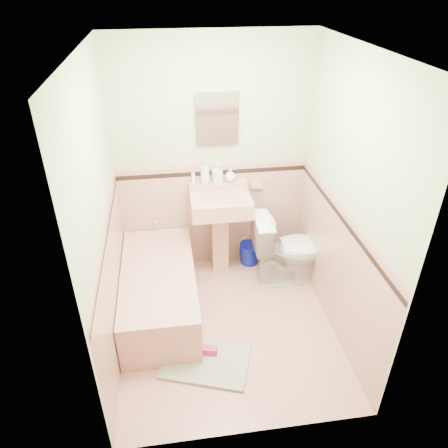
{
  "coord_description": "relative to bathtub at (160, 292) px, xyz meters",
  "views": [
    {
      "loc": [
        -0.46,
        -2.93,
        2.97
      ],
      "look_at": [
        0.0,
        0.25,
        1.0
      ],
      "focal_mm": 33.92,
      "sensor_mm": 36.0,
      "label": 1
    }
  ],
  "objects": [
    {
      "name": "floor",
      "position": [
        0.63,
        -0.33,
        -0.23
      ],
      "size": [
        2.2,
        2.2,
        0.0
      ],
      "primitive_type": "plane",
      "color": "tan",
      "rests_on": "ground"
    },
    {
      "name": "ceiling",
      "position": [
        0.63,
        -0.33,
        2.27
      ],
      "size": [
        2.2,
        2.2,
        0.0
      ],
      "primitive_type": "plane",
      "rotation": [
        3.14,
        0.0,
        0.0
      ],
      "color": "white",
      "rests_on": "ground"
    },
    {
      "name": "wall_back",
      "position": [
        0.63,
        0.77,
        1.02
      ],
      "size": [
        2.5,
        0.0,
        2.5
      ],
      "primitive_type": "plane",
      "rotation": [
        1.57,
        0.0,
        0.0
      ],
      "color": "#F5E3C8",
      "rests_on": "ground"
    },
    {
      "name": "wall_front",
      "position": [
        0.63,
        -1.43,
        1.02
      ],
      "size": [
        2.5,
        0.0,
        2.5
      ],
      "primitive_type": "plane",
      "rotation": [
        -1.57,
        0.0,
        0.0
      ],
      "color": "#F5E3C8",
      "rests_on": "ground"
    },
    {
      "name": "wall_left",
      "position": [
        -0.37,
        -0.33,
        1.02
      ],
      "size": [
        0.0,
        2.5,
        2.5
      ],
      "primitive_type": "plane",
      "rotation": [
        1.57,
        0.0,
        1.57
      ],
      "color": "#F5E3C8",
      "rests_on": "ground"
    },
    {
      "name": "wall_right",
      "position": [
        1.63,
        -0.33,
        1.02
      ],
      "size": [
        0.0,
        2.5,
        2.5
      ],
      "primitive_type": "plane",
      "rotation": [
        1.57,
        0.0,
        -1.57
      ],
      "color": "#F5E3C8",
      "rests_on": "ground"
    },
    {
      "name": "wainscot_back",
      "position": [
        0.63,
        0.76,
        0.38
      ],
      "size": [
        2.0,
        0.0,
        2.0
      ],
      "primitive_type": "plane",
      "rotation": [
        1.57,
        0.0,
        0.0
      ],
      "color": "tan",
      "rests_on": "ground"
    },
    {
      "name": "wainscot_front",
      "position": [
        0.63,
        -1.42,
        0.38
      ],
      "size": [
        2.0,
        0.0,
        2.0
      ],
      "primitive_type": "plane",
      "rotation": [
        -1.57,
        0.0,
        0.0
      ],
      "color": "tan",
      "rests_on": "ground"
    },
    {
      "name": "wainscot_left",
      "position": [
        -0.36,
        -0.33,
        0.38
      ],
      "size": [
        0.0,
        2.2,
        2.2
      ],
      "primitive_type": "plane",
      "rotation": [
        1.57,
        0.0,
        1.57
      ],
      "color": "tan",
      "rests_on": "ground"
    },
    {
      "name": "wainscot_right",
      "position": [
        1.62,
        -0.33,
        0.38
      ],
      "size": [
        0.0,
        2.2,
        2.2
      ],
      "primitive_type": "plane",
      "rotation": [
        1.57,
        0.0,
        -1.57
      ],
      "color": "tan",
      "rests_on": "ground"
    },
    {
      "name": "accent_back",
      "position": [
        0.63,
        0.75,
        0.9
      ],
      "size": [
        2.0,
        0.0,
        2.0
      ],
      "primitive_type": "plane",
      "rotation": [
        1.57,
        0.0,
        0.0
      ],
      "color": "black",
      "rests_on": "ground"
    },
    {
      "name": "accent_front",
      "position": [
        0.63,
        -1.41,
        0.9
      ],
      "size": [
        2.0,
        0.0,
        2.0
      ],
      "primitive_type": "plane",
      "rotation": [
        -1.57,
        0.0,
        0.0
      ],
      "color": "black",
      "rests_on": "ground"
    },
    {
      "name": "accent_left",
      "position": [
        -0.35,
        -0.33,
        0.89
      ],
      "size": [
        0.0,
        2.2,
        2.2
      ],
      "primitive_type": "plane",
      "rotation": [
        1.57,
        0.0,
        1.57
      ],
      "color": "black",
      "rests_on": "ground"
    },
    {
      "name": "accent_right",
      "position": [
        1.61,
        -0.33,
        0.89
      ],
      "size": [
        0.0,
        2.2,
        2.2
      ],
      "primitive_type": "plane",
      "rotation": [
        1.57,
        0.0,
        -1.57
      ],
      "color": "black",
      "rests_on": "ground"
    },
    {
      "name": "cap_back",
      "position": [
        0.63,
        0.75,
        0.99
      ],
      "size": [
        2.0,
        0.0,
        2.0
      ],
      "primitive_type": "plane",
      "rotation": [
        1.57,
        0.0,
        0.0
      ],
      "color": "tan",
      "rests_on": "ground"
    },
    {
      "name": "cap_front",
      "position": [
        0.63,
        -1.41,
        0.99
      ],
      "size": [
        2.0,
        0.0,
        2.0
      ],
      "primitive_type": "plane",
      "rotation": [
        -1.57,
        0.0,
        0.0
      ],
      "color": "tan",
      "rests_on": "ground"
    },
    {
      "name": "cap_left",
      "position": [
        -0.35,
        -0.33,
        1.0
      ],
      "size": [
        0.0,
        2.2,
        2.2
      ],
      "primitive_type": "plane",
      "rotation": [
        1.57,
        0.0,
        1.57
      ],
      "color": "tan",
      "rests_on": "ground"
    },
    {
      "name": "cap_right",
      "position": [
        1.61,
        -0.33,
        1.0
      ],
      "size": [
        0.0,
        2.2,
        2.2
      ],
      "primitive_type": "plane",
      "rotation": [
        1.57,
        0.0,
        -1.57
      ],
      "color": "tan",
      "rests_on": "ground"
    },
    {
      "name": "bathtub",
      "position": [
        0.0,
        0.0,
        0.0
      ],
      "size": [
        0.7,
        1.5,
        0.45
      ],
      "primitive_type": "cube",
      "color": "tan",
      "rests_on": "floor"
    },
    {
      "name": "tub_faucet",
      "position": [
        0.0,
        0.72,
        0.41
      ],
      "size": [
        0.04,
        0.12,
        0.04
      ],
      "primitive_type": "cylinder",
      "rotation": [
        1.57,
        0.0,
        0.0
      ],
      "color": "silver",
      "rests_on": "wall_back"
    },
    {
      "name": "sink",
      "position": [
        0.68,
        0.53,
        0.26
      ],
      "size": [
        0.61,
        0.5,
        0.97
      ],
      "primitive_type": null,
      "color": "tan",
      "rests_on": "floor"
    },
    {
      "name": "sink_faucet",
      "position": [
        0.68,
        0.67,
        0.72
      ],
      "size": [
        0.02,
        0.02,
        0.1
      ],
      "primitive_type": "cylinder",
      "color": "silver",
      "rests_on": "sink"
    },
    {
      "name": "medicine_cabinet",
      "position": [
        0.68,
        0.74,
        1.47
      ],
      "size": [
        0.4,
        0.04,
        0.5
      ],
      "primitive_type": "cube",
      "color": "white",
      "rests_on": "wall_back"
    },
    {
      "name": "soap_dish",
      "position": [
        1.1,
        0.73,
        0.72
      ],
      "size": [
        0.11,
        0.06,
        0.04
      ],
      "primitive_type": "cube",
      "color": "tan",
      "rests_on": "wall_back"
    },
    {
      "name": "soap_bottle_left",
      "position": [
        0.55,
        0.71,
        0.93
      ],
      "size": [
        0.12,
        0.12,
        0.25
      ],
      "primitive_type": "imported",
      "rotation": [
        0.0,
        0.0,
        0.23
      ],
      "color": "#B2B2B2",
      "rests_on": "sink"
    },
    {
      "name": "soap_bottle_mid",
      "position": [
        0.67,
        0.71,
        0.91
      ],
      "size": [
        0.11,
        0.11,
        0.21
      ],
      "primitive_type": "imported",
      "rotation": [
        0.0,
        0.0,
        0.22
      ],
      "color": "#B2B2B2",
      "rests_on": "sink"
    },
    {
      "name": "soap_bottle_right",
      "position": [
        0.81,
        0.71,
        0.88
      ],
      "size": [
        0.14,
        0.14,
        0.15
      ],
      "primitive_type": "imported",
      "rotation": [
        0.0,
        0.0,
        -0.27
      ],
      "color": "#B2B2B2",
      "rests_on": "sink"
    },
    {
      "name": "tube",
      "position": [
        0.42,
        0.71,
        0.87
      ],
      "size": [
        0.04,
        0.04,
        0.12
      ],
      "primitive_type": "cylinder",
      "rotation": [
        0.0,
        0.0,
        0.13
      ],
      "color": "white",
      "rests_on": "sink"
    },
    {
      "name": "toilet",
      "position": [
        1.39,
        0.28,
        0.18
      ],
      "size": [
        0.81,
        0.48,
        0.81
      ],
      "primitive_type": "imported",
      "rotation": [
        0.0,
        0.0,
        1.54
      ],
      "color": "white",
      "rests_on": "floor"
    },
    {
      "name": "bucket",
      "position": [
        1.03,
        0.65,
        -0.1
      ],
      "size": [
        0.27,
        0.27,
        0.25
      ],
      "primitive_type": null,
      "rotation": [
        0.0,
        0.0,
        -0.1
      ],
      "color": "#081299",
      "rests_on": "floor"
    },
    {
      "name": "bath_mat",
      "position": [
        0.37,
        -0.75,
        -0.21
      ],
      "size": [
        0.85,
        0.7,
        0.03
      ],
      "primitive_type": "cube",
      "rotation": [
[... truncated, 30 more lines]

